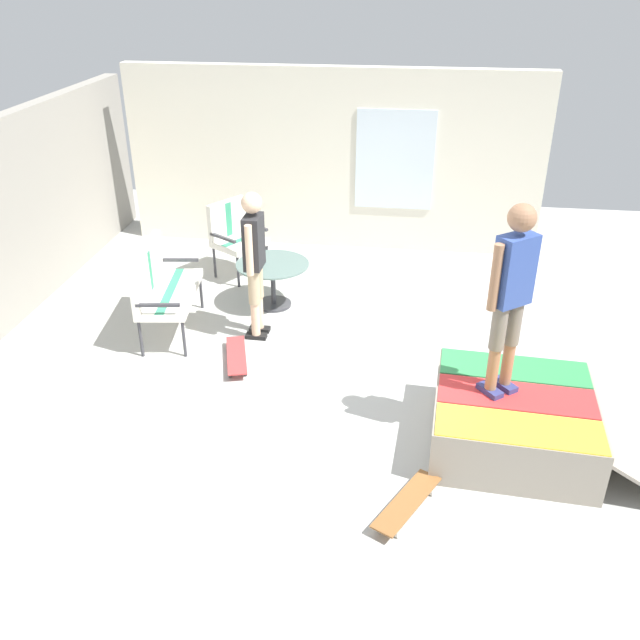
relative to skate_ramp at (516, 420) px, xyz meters
name	(u,v)px	position (x,y,z in m)	size (l,w,h in m)	color
ground_plane	(335,385)	(0.80, 1.71, -0.31)	(12.00, 12.00, 0.10)	#B2B2AD
house_facade	(333,160)	(4.60, 2.20, 1.03)	(0.23, 6.00, 2.58)	silver
skate_ramp	(516,420)	(0.00, 0.00, 0.00)	(1.52, 2.15, 0.52)	gray
patio_bench	(159,283)	(1.60, 3.82, 0.36)	(1.31, 0.71, 1.02)	#38383D
patio_chair_near_house	(234,232)	(3.31, 3.39, 0.35)	(0.82, 0.80, 1.02)	#38383D
patio_table	(273,276)	(2.42, 2.68, 0.15)	(0.90, 0.90, 0.57)	#38383D
person_watching	(254,255)	(1.65, 2.71, 0.74)	(0.48, 0.25, 1.71)	black
person_skater	(512,288)	(0.06, 0.20, 1.26)	(0.36, 0.39, 1.71)	navy
skateboard_by_bench	(236,356)	(1.02, 2.81, -0.17)	(0.82, 0.41, 0.10)	#B23838
skateboard_spare	(407,503)	(-0.98, 0.93, -0.17)	(0.80, 0.55, 0.10)	brown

